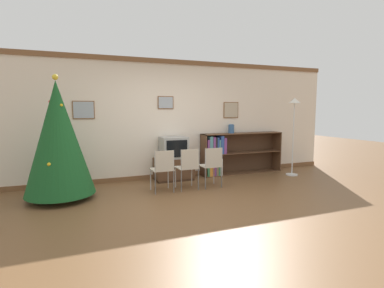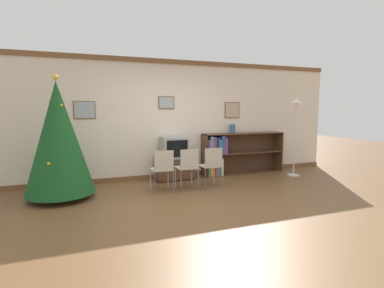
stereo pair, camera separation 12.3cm
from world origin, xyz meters
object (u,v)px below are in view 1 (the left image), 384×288
television (174,147)px  folding_chair_right (212,164)px  folding_chair_left (163,168)px  bookshelf (228,154)px  christmas_tree (58,138)px  folding_chair_center (188,166)px  tv_console (174,169)px  standing_lamp (294,116)px  vase (231,129)px

television → folding_chair_right: bearing=-60.6°
folding_chair_left → bookshelf: bearing=27.2°
christmas_tree → folding_chair_center: christmas_tree is taller
folding_chair_left → television: bearing=60.6°
folding_chair_right → tv_console: bearing=119.3°
tv_console → standing_lamp: size_ratio=0.46×
folding_chair_left → bookshelf: size_ratio=0.39×
tv_console → christmas_tree: bearing=-164.2°
christmas_tree → standing_lamp: size_ratio=1.18×
folding_chair_center → vase: (1.52, 1.03, 0.64)m
standing_lamp → christmas_tree: bearing=-179.3°
television → folding_chair_center: 0.94m
tv_console → vase: size_ratio=3.92×
folding_chair_left → vase: vase is taller
folding_chair_left → folding_chair_center: same height
folding_chair_center → folding_chair_right: size_ratio=1.00×
christmas_tree → standing_lamp: (5.12, 0.07, 0.33)m
folding_chair_left → folding_chair_center: (0.51, 0.00, 0.00)m
christmas_tree → television: bearing=15.8°
tv_console → standing_lamp: (2.81, -0.59, 1.17)m
standing_lamp → folding_chair_center: bearing=-173.5°
folding_chair_right → bookshelf: 1.34m
tv_console → folding_chair_right: 1.06m
folding_chair_right → standing_lamp: bearing=7.9°
tv_console → folding_chair_left: bearing=-119.3°
television → bookshelf: size_ratio=0.27×
television → vase: (1.52, 0.13, 0.38)m
christmas_tree → folding_chair_left: size_ratio=2.65×
folding_chair_left → vase: (2.03, 1.03, 0.64)m
bookshelf → christmas_tree: bearing=-168.8°
television → folding_chair_right: 1.07m
folding_chair_right → television: bearing=119.4°
television → vase: 1.57m
christmas_tree → vase: christmas_tree is taller
folding_chair_left → folding_chair_right: 1.02m
vase → bookshelf: bearing=-158.0°
folding_chair_right → standing_lamp: size_ratio=0.44×
tv_console → standing_lamp: standing_lamp is taller
christmas_tree → folding_chair_left: 1.92m
folding_chair_right → vase: size_ratio=3.78×
television → tv_console: bearing=90.0°
folding_chair_center → folding_chair_right: same height
television → folding_chair_center: television is taller
television → folding_chair_left: bearing=-119.4°
folding_chair_left → folding_chair_center: 0.51m
christmas_tree → bookshelf: bearing=11.2°
folding_chair_center → standing_lamp: bearing=6.5°
standing_lamp → vase: bearing=151.0°
folding_chair_left → folding_chair_right: bearing=0.0°
folding_chair_center → folding_chair_right: (0.51, 0.00, 0.00)m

